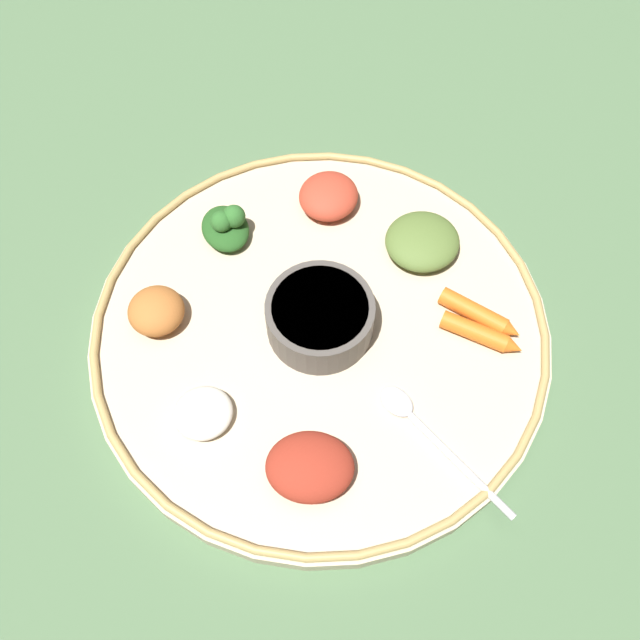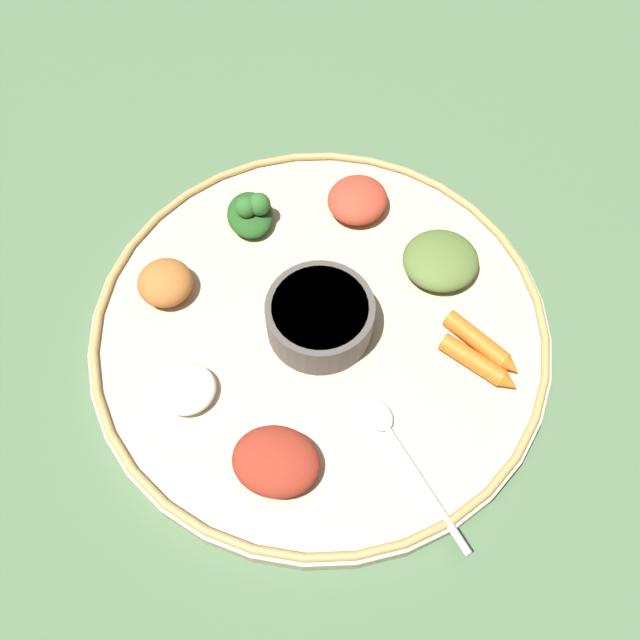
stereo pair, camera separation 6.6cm
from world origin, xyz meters
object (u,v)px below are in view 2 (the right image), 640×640
(carrot_outer, at_px, (481,343))
(carrot_near_spoon, at_px, (478,363))
(center_bowl, at_px, (320,316))
(spoon, at_px, (399,447))
(greens_pile, at_px, (251,212))

(carrot_outer, bearing_deg, carrot_near_spoon, -10.79)
(center_bowl, relative_size, carrot_near_spoon, 1.36)
(center_bowl, distance_m, spoon, 0.14)
(spoon, height_order, greens_pile, greens_pile)
(spoon, xyz_separation_m, carrot_outer, (-0.10, 0.08, 0.00))
(greens_pile, relative_size, carrot_outer, 0.95)
(spoon, distance_m, carrot_outer, 0.13)
(spoon, bearing_deg, greens_pile, -146.89)
(carrot_near_spoon, xyz_separation_m, carrot_outer, (-0.02, 0.00, 0.00))
(center_bowl, relative_size, greens_pile, 1.47)
(carrot_near_spoon, bearing_deg, center_bowl, -102.62)
(center_bowl, xyz_separation_m, greens_pile, (-0.12, -0.08, -0.01))
(greens_pile, distance_m, carrot_outer, 0.27)
(greens_pile, height_order, carrot_near_spoon, greens_pile)
(center_bowl, distance_m, carrot_outer, 0.15)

